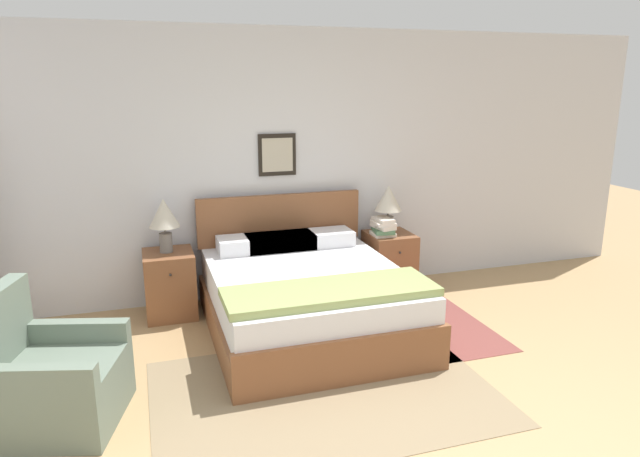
# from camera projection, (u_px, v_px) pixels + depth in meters

# --- Properties ---
(wall_back) EXTENTS (7.84, 0.09, 2.60)m
(wall_back) POSITION_uv_depth(u_px,v_px,m) (296.00, 165.00, 5.63)
(wall_back) COLOR silver
(wall_back) RESTS_ON ground_plane
(area_rug_main) EXTENTS (2.33, 1.62, 0.01)m
(area_rug_main) POSITION_uv_depth(u_px,v_px,m) (324.00, 392.00, 3.95)
(area_rug_main) COLOR #897556
(area_rug_main) RESTS_ON ground_plane
(area_rug_bedside) EXTENTS (0.85, 1.29, 0.01)m
(area_rug_bedside) POSITION_uv_depth(u_px,v_px,m) (436.00, 326.00, 5.02)
(area_rug_bedside) COLOR brown
(area_rug_bedside) RESTS_ON ground_plane
(bed) EXTENTS (1.62, 1.94, 1.03)m
(bed) POSITION_uv_depth(u_px,v_px,m) (306.00, 296.00, 4.87)
(bed) COLOR brown
(bed) RESTS_ON ground_plane
(armchair) EXTENTS (0.93, 0.91, 0.87)m
(armchair) POSITION_uv_depth(u_px,v_px,m) (48.00, 381.00, 3.55)
(armchair) COLOR slate
(armchair) RESTS_ON ground_plane
(nightstand_near_window) EXTENTS (0.44, 0.50, 0.60)m
(nightstand_near_window) POSITION_uv_depth(u_px,v_px,m) (170.00, 284.00, 5.21)
(nightstand_near_window) COLOR brown
(nightstand_near_window) RESTS_ON ground_plane
(nightstand_by_door) EXTENTS (0.44, 0.50, 0.60)m
(nightstand_by_door) POSITION_uv_depth(u_px,v_px,m) (389.00, 262.00, 5.85)
(nightstand_by_door) COLOR brown
(nightstand_by_door) RESTS_ON ground_plane
(table_lamp_near_window) EXTENTS (0.27, 0.27, 0.49)m
(table_lamp_near_window) POSITION_uv_depth(u_px,v_px,m) (164.00, 216.00, 5.07)
(table_lamp_near_window) COLOR slate
(table_lamp_near_window) RESTS_ON nightstand_near_window
(table_lamp_by_door) EXTENTS (0.27, 0.27, 0.49)m
(table_lamp_by_door) POSITION_uv_depth(u_px,v_px,m) (388.00, 201.00, 5.71)
(table_lamp_by_door) COLOR slate
(table_lamp_by_door) RESTS_ON nightstand_by_door
(book_thick_bottom) EXTENTS (0.22, 0.22, 0.03)m
(book_thick_bottom) POSITION_uv_depth(u_px,v_px,m) (383.00, 234.00, 5.70)
(book_thick_bottom) COLOR silver
(book_thick_bottom) RESTS_ON nightstand_by_door
(book_hardcover_middle) EXTENTS (0.23, 0.30, 0.04)m
(book_hardcover_middle) POSITION_uv_depth(u_px,v_px,m) (383.00, 230.00, 5.69)
(book_hardcover_middle) COLOR #4C7551
(book_hardcover_middle) RESTS_ON book_thick_bottom
(book_novel_upper) EXTENTS (0.19, 0.28, 0.04)m
(book_novel_upper) POSITION_uv_depth(u_px,v_px,m) (383.00, 226.00, 5.68)
(book_novel_upper) COLOR silver
(book_novel_upper) RESTS_ON book_hardcover_middle
(book_slim_near_top) EXTENTS (0.21, 0.27, 0.03)m
(book_slim_near_top) POSITION_uv_depth(u_px,v_px,m) (383.00, 223.00, 5.67)
(book_slim_near_top) COLOR silver
(book_slim_near_top) RESTS_ON book_novel_upper
(book_paperback_top) EXTENTS (0.15, 0.26, 0.03)m
(book_paperback_top) POSITION_uv_depth(u_px,v_px,m) (383.00, 220.00, 5.66)
(book_paperback_top) COLOR silver
(book_paperback_top) RESTS_ON book_slim_near_top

